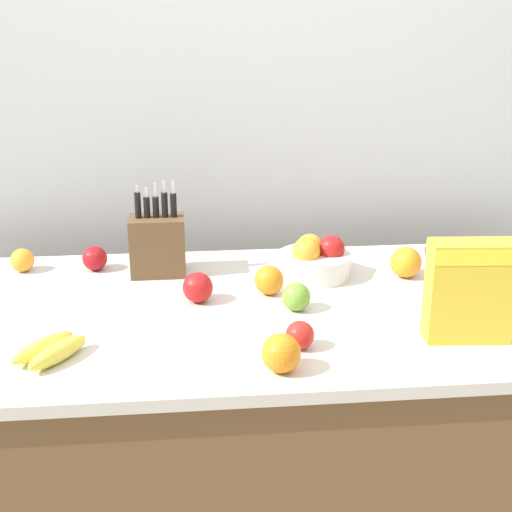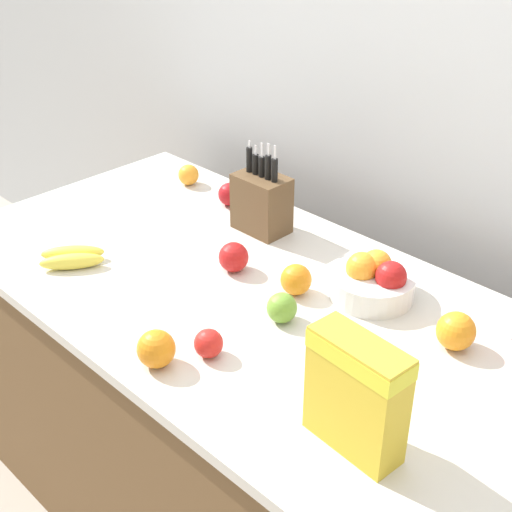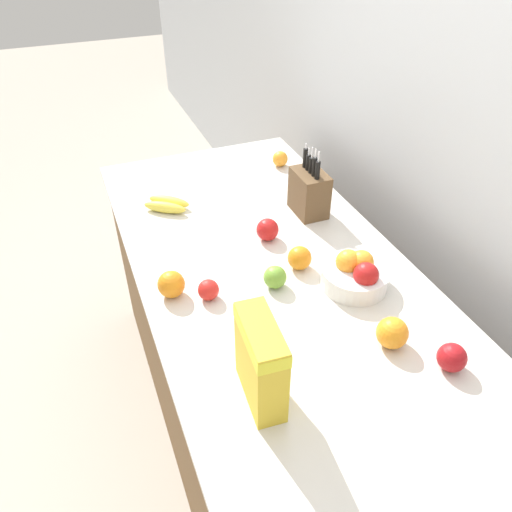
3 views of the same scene
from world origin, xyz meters
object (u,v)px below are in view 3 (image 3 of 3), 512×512
Objects in this scene: apple_middle at (267,230)px; apple_near_bananas at (452,357)px; fruit_bowl at (356,273)px; orange_by_cereal at (392,333)px; orange_mid_left at (171,284)px; banana_bunch at (167,204)px; orange_front_left at (280,159)px; apple_front at (298,180)px; orange_front_center at (300,258)px; cereal_box at (261,359)px; apple_rear at (208,290)px; apple_rightmost at (275,277)px; knife_block at (309,192)px.

apple_middle is 0.76m from apple_near_bananas.
fruit_bowl is 2.66× the size of apple_middle.
orange_by_cereal is 0.67m from orange_mid_left.
banana_bunch is 2.73× the size of orange_front_left.
apple_front is 0.85× the size of orange_mid_left.
apple_middle and orange_front_center have the same top height.
apple_middle is at bearing -163.13° from apple_near_bananas.
cereal_box is 0.69m from apple_middle.
orange_by_cereal is at bearing 48.02° from apple_rear.
cereal_box is 3.63× the size of apple_rear.
apple_front is at bearing 153.73° from cereal_box.
apple_rear is at bearing -96.40° from apple_rightmost.
apple_rear is at bearing -134.36° from apple_near_bananas.
orange_mid_left is at bearing -104.31° from apple_rightmost.
apple_near_bananas is (0.11, 0.50, -0.09)m from cereal_box.
cereal_box is at bearing -57.28° from fruit_bowl.
apple_front is at bearing 125.34° from orange_mid_left.
banana_bunch is 1.02m from orange_by_cereal.
apple_rightmost is 0.92× the size of orange_front_center.
fruit_bowl is 2.39× the size of orange_by_cereal.
orange_mid_left is at bearing -132.22° from apple_near_bananas.
orange_front_center is at bearing -167.86° from orange_by_cereal.
apple_rightmost reaches higher than orange_front_left.
apple_rightmost is 1.07× the size of orange_front_left.
apple_front is 1.06× the size of orange_front_left.
apple_rear is 0.91× the size of apple_front.
orange_front_left is at bearing 107.26° from banana_bunch.
orange_by_cereal is at bearing -9.11° from apple_front.
cereal_box is at bearing 1.81° from apple_rear.
apple_rear is 0.56m from orange_by_cereal.
knife_block is 0.36m from orange_front_center.
cereal_box is at bearing -28.31° from apple_rightmost.
fruit_bowl is 2.93× the size of apple_front.
fruit_bowl is 1.14× the size of banana_bunch.
cereal_box is at bearing -24.19° from apple_middle.
cereal_box is (0.73, -0.50, 0.04)m from knife_block.
apple_rightmost is 0.32m from orange_mid_left.
fruit_bowl is 3.23× the size of apple_rear.
cereal_box is 0.41m from apple_rear.
orange_front_left is at bearing 172.11° from orange_by_cereal.
fruit_bowl is at bearing -171.11° from apple_near_bananas.
knife_block is 0.84m from apple_near_bananas.
apple_front reaches higher than banana_bunch.
cereal_box reaches higher than orange_mid_left.
orange_front_center is at bearing 31.50° from banana_bunch.
apple_front is 0.91m from orange_by_cereal.
cereal_box reaches higher than orange_front_center.
banana_bunch is at bearing -148.50° from orange_front_center.
orange_by_cereal is at bearing 12.14° from orange_front_center.
fruit_bowl is at bearing -7.73° from orange_front_left.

